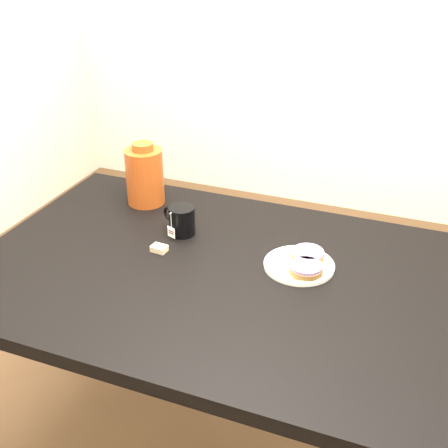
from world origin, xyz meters
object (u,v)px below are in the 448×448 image
(mug, at_px, (181,220))
(bagel_package, at_px, (145,176))
(table, at_px, (223,295))
(bagel_front, at_px, (306,269))
(bagel_back, at_px, (308,255))
(teabag_pouch, at_px, (159,249))
(plate, at_px, (299,265))

(mug, distance_m, bagel_package, 0.26)
(table, height_order, bagel_front, bagel_front)
(mug, bearing_deg, bagel_package, 164.33)
(bagel_front, xyz_separation_m, bagel_package, (-0.62, 0.24, 0.07))
(bagel_front, relative_size, mug, 0.95)
(bagel_front, xyz_separation_m, mug, (-0.41, 0.09, 0.02))
(table, distance_m, bagel_front, 0.25)
(bagel_package, bearing_deg, bagel_back, -16.03)
(teabag_pouch, bearing_deg, bagel_package, 124.57)
(teabag_pouch, xyz_separation_m, bagel_package, (-0.19, 0.27, 0.09))
(plate, height_order, teabag_pouch, teabag_pouch)
(plate, xyz_separation_m, teabag_pouch, (-0.40, -0.07, 0.00))
(bagel_front, bearing_deg, plate, 125.94)
(table, height_order, bagel_package, bagel_package)
(bagel_front, distance_m, mug, 0.42)
(table, bearing_deg, bagel_back, 31.52)
(teabag_pouch, bearing_deg, table, -7.44)
(bagel_back, relative_size, teabag_pouch, 2.09)
(bagel_back, height_order, bagel_package, bagel_package)
(mug, height_order, bagel_package, bagel_package)
(plate, relative_size, mug, 1.52)
(bagel_package, bearing_deg, bagel_front, -21.68)
(bagel_back, relative_size, bagel_front, 0.76)
(plate, bearing_deg, table, -153.74)
(bagel_back, xyz_separation_m, bagel_front, (0.01, -0.07, -0.00))
(plate, height_order, bagel_front, bagel_front)
(table, bearing_deg, bagel_package, 143.02)
(mug, xyz_separation_m, teabag_pouch, (-0.02, -0.12, -0.04))
(bagel_back, bearing_deg, table, -148.48)
(plate, bearing_deg, bagel_package, 160.70)
(bagel_front, height_order, teabag_pouch, bagel_front)
(bagel_back, distance_m, bagel_package, 0.63)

